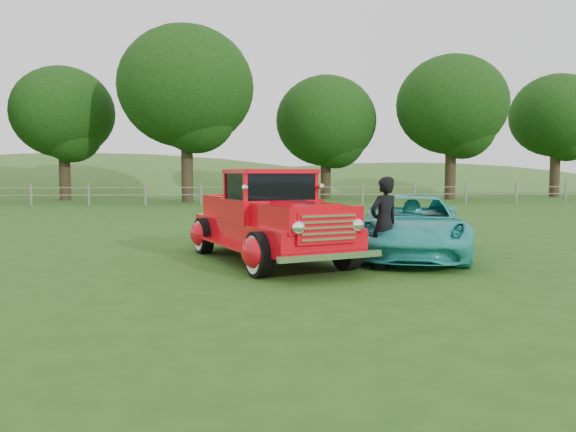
{
  "coord_description": "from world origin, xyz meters",
  "views": [
    {
      "loc": [
        -0.96,
        -9.02,
        1.69
      ],
      "look_at": [
        -0.06,
        1.2,
        0.92
      ],
      "focal_mm": 35.0,
      "sensor_mm": 36.0,
      "label": 1
    }
  ],
  "objects": [
    {
      "name": "tree_near_west",
      "position": [
        -4.0,
        25.0,
        6.8
      ],
      "size": [
        8.0,
        8.0,
        10.42
      ],
      "color": "black",
      "rests_on": "ground"
    },
    {
      "name": "man",
      "position": [
        1.6,
        0.67,
        0.82
      ],
      "size": [
        0.71,
        0.63,
        1.65
      ],
      "primitive_type": "imported",
      "rotation": [
        0.0,
        0.0,
        3.62
      ],
      "color": "black",
      "rests_on": "ground"
    },
    {
      "name": "tree_mid_east",
      "position": [
        13.0,
        27.0,
        6.17
      ],
      "size": [
        7.2,
        7.2,
        9.44
      ],
      "color": "black",
      "rests_on": "ground"
    },
    {
      "name": "fence_line",
      "position": [
        0.0,
        22.0,
        0.6
      ],
      "size": [
        48.0,
        0.12,
        1.2
      ],
      "color": "slate",
      "rests_on": "ground"
    },
    {
      "name": "tree_mid_west",
      "position": [
        -12.0,
        28.0,
        5.55
      ],
      "size": [
        6.4,
        6.4,
        8.46
      ],
      "color": "black",
      "rests_on": "ground"
    },
    {
      "name": "ground",
      "position": [
        0.0,
        0.0,
        0.0
      ],
      "size": [
        140.0,
        140.0,
        0.0
      ],
      "primitive_type": "plane",
      "color": "#244E15",
      "rests_on": "ground"
    },
    {
      "name": "tree_near_east",
      "position": [
        5.0,
        29.0,
        5.25
      ],
      "size": [
        6.8,
        6.8,
        8.33
      ],
      "color": "black",
      "rests_on": "ground"
    },
    {
      "name": "red_pickup",
      "position": [
        -0.38,
        1.75,
        0.8
      ],
      "size": [
        3.42,
        5.28,
        1.78
      ],
      "rotation": [
        0.0,
        0.0,
        0.35
      ],
      "color": "black",
      "rests_on": "ground"
    },
    {
      "name": "teal_sedan",
      "position": [
        2.59,
        2.16,
        0.63
      ],
      "size": [
        3.31,
        4.93,
        1.26
      ],
      "primitive_type": "imported",
      "rotation": [
        0.0,
        0.0,
        -0.29
      ],
      "color": "#2BAEA7",
      "rests_on": "ground"
    },
    {
      "name": "distant_hills",
      "position": [
        -4.08,
        59.46,
        -4.55
      ],
      "size": [
        116.0,
        60.0,
        18.0
      ],
      "color": "#396324",
      "rests_on": "ground"
    },
    {
      "name": "tree_far_east",
      "position": [
        22.0,
        30.0,
        5.86
      ],
      "size": [
        6.6,
        6.6,
        8.86
      ],
      "color": "black",
      "rests_on": "ground"
    }
  ]
}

